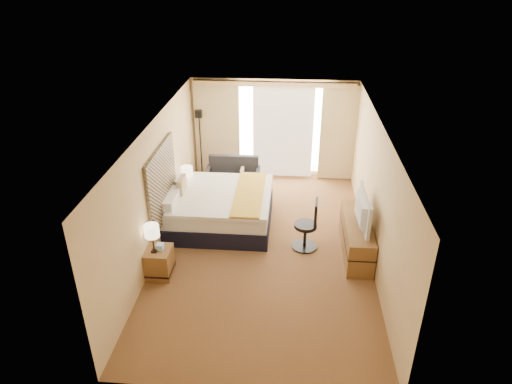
# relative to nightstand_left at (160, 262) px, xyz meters

# --- Properties ---
(floor) EXTENTS (4.20, 7.00, 0.02)m
(floor) POSITION_rel_nightstand_left_xyz_m (1.87, 1.05, -0.28)
(floor) COLOR #5F291B
(floor) RESTS_ON ground
(ceiling) EXTENTS (4.20, 7.00, 0.02)m
(ceiling) POSITION_rel_nightstand_left_xyz_m (1.87, 1.05, 2.33)
(ceiling) COLOR white
(ceiling) RESTS_ON wall_back
(wall_back) EXTENTS (4.20, 0.02, 2.60)m
(wall_back) POSITION_rel_nightstand_left_xyz_m (1.87, 4.55, 1.02)
(wall_back) COLOR #DCC686
(wall_back) RESTS_ON ground
(wall_front) EXTENTS (4.20, 0.02, 2.60)m
(wall_front) POSITION_rel_nightstand_left_xyz_m (1.87, -2.45, 1.02)
(wall_front) COLOR #DCC686
(wall_front) RESTS_ON ground
(wall_left) EXTENTS (0.02, 7.00, 2.60)m
(wall_left) POSITION_rel_nightstand_left_xyz_m (-0.23, 1.05, 1.02)
(wall_left) COLOR #DCC686
(wall_left) RESTS_ON ground
(wall_right) EXTENTS (0.02, 7.00, 2.60)m
(wall_right) POSITION_rel_nightstand_left_xyz_m (3.97, 1.05, 1.02)
(wall_right) COLOR #DCC686
(wall_right) RESTS_ON ground
(headboard) EXTENTS (0.06, 1.85, 1.50)m
(headboard) POSITION_rel_nightstand_left_xyz_m (-0.19, 1.25, 1.01)
(headboard) COLOR black
(headboard) RESTS_ON wall_left
(nightstand_left) EXTENTS (0.45, 0.52, 0.55)m
(nightstand_left) POSITION_rel_nightstand_left_xyz_m (0.00, 0.00, 0.00)
(nightstand_left) COLOR brown
(nightstand_left) RESTS_ON floor
(nightstand_right) EXTENTS (0.45, 0.52, 0.55)m
(nightstand_right) POSITION_rel_nightstand_left_xyz_m (0.00, 2.50, 0.00)
(nightstand_right) COLOR brown
(nightstand_right) RESTS_ON floor
(media_dresser) EXTENTS (0.50, 1.80, 0.70)m
(media_dresser) POSITION_rel_nightstand_left_xyz_m (3.70, 1.05, 0.07)
(media_dresser) COLOR brown
(media_dresser) RESTS_ON floor
(window) EXTENTS (2.30, 0.02, 2.30)m
(window) POSITION_rel_nightstand_left_xyz_m (2.12, 4.52, 1.04)
(window) COLOR silver
(window) RESTS_ON wall_back
(curtains) EXTENTS (4.12, 0.19, 2.56)m
(curtains) POSITION_rel_nightstand_left_xyz_m (1.87, 4.44, 1.13)
(curtains) COLOR beige
(curtains) RESTS_ON floor
(bed) EXTENTS (2.26, 2.06, 1.10)m
(bed) POSITION_rel_nightstand_left_xyz_m (0.81, 1.90, 0.13)
(bed) COLOR black
(bed) RESTS_ON floor
(loveseat) EXTENTS (1.36, 0.75, 0.84)m
(loveseat) POSITION_rel_nightstand_left_xyz_m (0.92, 3.54, 0.00)
(loveseat) COLOR maroon
(loveseat) RESTS_ON floor
(floor_lamp) EXTENTS (0.23, 0.23, 1.83)m
(floor_lamp) POSITION_rel_nightstand_left_xyz_m (-0.03, 4.35, 1.02)
(floor_lamp) COLOR black
(floor_lamp) RESTS_ON floor
(desk_chair) EXTENTS (0.52, 0.52, 1.07)m
(desk_chair) POSITION_rel_nightstand_left_xyz_m (2.75, 1.13, 0.20)
(desk_chair) COLOR black
(desk_chair) RESTS_ON floor
(lamp_left) EXTENTS (0.27, 0.27, 0.56)m
(lamp_left) POSITION_rel_nightstand_left_xyz_m (-0.05, -0.06, 0.71)
(lamp_left) COLOR black
(lamp_left) RESTS_ON nightstand_left
(lamp_right) EXTENTS (0.26, 0.26, 0.55)m
(lamp_right) POSITION_rel_nightstand_left_xyz_m (0.02, 2.47, 0.70)
(lamp_right) COLOR black
(lamp_right) RESTS_ON nightstand_right
(tissue_box) EXTENTS (0.14, 0.14, 0.12)m
(tissue_box) POSITION_rel_nightstand_left_xyz_m (0.04, 0.02, 0.33)
(tissue_box) COLOR #94BBE5
(tissue_box) RESTS_ON nightstand_left
(telephone) EXTENTS (0.21, 0.18, 0.08)m
(telephone) POSITION_rel_nightstand_left_xyz_m (0.11, 2.39, 0.31)
(telephone) COLOR black
(telephone) RESTS_ON nightstand_right
(television) EXTENTS (0.19, 1.16, 0.66)m
(television) POSITION_rel_nightstand_left_xyz_m (3.65, 0.93, 0.76)
(television) COLOR black
(television) RESTS_ON media_dresser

